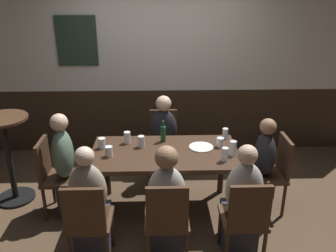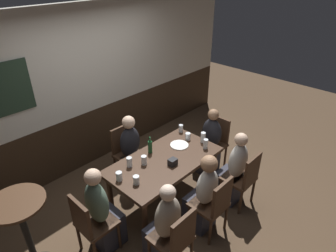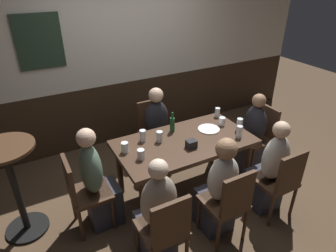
{
  "view_description": "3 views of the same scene",
  "coord_description": "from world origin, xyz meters",
  "px_view_note": "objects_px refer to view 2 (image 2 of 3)",
  "views": [
    {
      "loc": [
        -0.07,
        -3.41,
        2.43
      ],
      "look_at": [
        0.03,
        0.01,
        1.03
      ],
      "focal_mm": 37.81,
      "sensor_mm": 36.0,
      "label": 1
    },
    {
      "loc": [
        -2.31,
        -2.25,
        3.08
      ],
      "look_at": [
        0.23,
        0.15,
        1.11
      ],
      "focal_mm": 31.3,
      "sensor_mm": 36.0,
      "label": 2
    },
    {
      "loc": [
        -1.54,
        -2.46,
        2.5
      ],
      "look_at": [
        -0.15,
        0.11,
        0.92
      ],
      "focal_mm": 31.52,
      "sensor_mm": 36.0,
      "label": 3
    }
  ],
  "objects_px": {
    "pint_glass_amber": "(119,177)",
    "condiment_caddy": "(173,162)",
    "chair_right_near": "(244,177)",
    "person_head_east": "(209,146)",
    "chair_mid_far": "(126,150)",
    "person_right_near": "(233,173)",
    "chair_head_east": "(215,140)",
    "plate_white_large": "(179,145)",
    "person_mid_far": "(133,155)",
    "pint_glass_pale": "(129,162)",
    "person_left_near": "(165,230)",
    "chair_mid_near": "(214,204)",
    "side_bar_table": "(26,233)",
    "beer_glass_tall": "(206,144)",
    "chair_head_west": "(91,223)",
    "beer_glass_half": "(203,138)",
    "highball_clear": "(136,180)",
    "chair_left_near": "(176,238)",
    "tumbler_water": "(144,161)",
    "person_head_west": "(102,215)",
    "pint_glass_stout": "(188,137)",
    "tumbler_short": "(181,129)",
    "beer_bottle_green": "(150,146)",
    "person_mid_near": "(203,198)"
  },
  "relations": [
    {
      "from": "chair_head_east",
      "to": "plate_white_large",
      "type": "relative_size",
      "value": 3.29
    },
    {
      "from": "chair_left_near",
      "to": "pint_glass_amber",
      "type": "relative_size",
      "value": 7.54
    },
    {
      "from": "person_right_near",
      "to": "plate_white_large",
      "type": "distance_m",
      "value": 0.86
    },
    {
      "from": "chair_mid_far",
      "to": "person_right_near",
      "type": "distance_m",
      "value": 1.67
    },
    {
      "from": "chair_head_west",
      "to": "beer_glass_half",
      "type": "height_order",
      "value": "beer_glass_half"
    },
    {
      "from": "person_mid_far",
      "to": "person_left_near",
      "type": "xyz_separation_m",
      "value": [
        -0.7,
        -1.35,
        -0.0
      ]
    },
    {
      "from": "chair_mid_near",
      "to": "chair_left_near",
      "type": "height_order",
      "value": "same"
    },
    {
      "from": "pint_glass_stout",
      "to": "pint_glass_amber",
      "type": "relative_size",
      "value": 0.9
    },
    {
      "from": "condiment_caddy",
      "to": "chair_mid_near",
      "type": "bearing_deg",
      "value": -89.21
    },
    {
      "from": "person_mid_far",
      "to": "beer_glass_tall",
      "type": "height_order",
      "value": "person_mid_far"
    },
    {
      "from": "chair_mid_near",
      "to": "chair_head_west",
      "type": "distance_m",
      "value": 1.47
    },
    {
      "from": "person_mid_far",
      "to": "side_bar_table",
      "type": "distance_m",
      "value": 1.84
    },
    {
      "from": "chair_head_west",
      "to": "person_mid_near",
      "type": "distance_m",
      "value": 1.38
    },
    {
      "from": "pint_glass_amber",
      "to": "pint_glass_pale",
      "type": "bearing_deg",
      "value": 24.74
    },
    {
      "from": "person_mid_far",
      "to": "plate_white_large",
      "type": "xyz_separation_m",
      "value": [
        0.4,
        -0.59,
        0.27
      ]
    },
    {
      "from": "chair_head_east",
      "to": "beer_bottle_green",
      "type": "height_order",
      "value": "beer_bottle_green"
    },
    {
      "from": "chair_mid_far",
      "to": "person_head_west",
      "type": "relative_size",
      "value": 0.75
    },
    {
      "from": "person_mid_near",
      "to": "pint_glass_amber",
      "type": "relative_size",
      "value": 9.8
    },
    {
      "from": "pint_glass_amber",
      "to": "condiment_caddy",
      "type": "relative_size",
      "value": 1.06
    },
    {
      "from": "person_head_east",
      "to": "pint_glass_amber",
      "type": "xyz_separation_m",
      "value": [
        -1.73,
        0.11,
        0.33
      ]
    },
    {
      "from": "chair_right_near",
      "to": "tumbler_short",
      "type": "height_order",
      "value": "chair_right_near"
    },
    {
      "from": "chair_head_east",
      "to": "condiment_caddy",
      "type": "distance_m",
      "value": 1.26
    },
    {
      "from": "chair_mid_far",
      "to": "person_mid_near",
      "type": "bearing_deg",
      "value": -90.0
    },
    {
      "from": "chair_head_east",
      "to": "tumbler_water",
      "type": "height_order",
      "value": "chair_head_east"
    },
    {
      "from": "pint_glass_stout",
      "to": "beer_glass_half",
      "type": "xyz_separation_m",
      "value": [
        0.1,
        -0.21,
        0.02
      ]
    },
    {
      "from": "person_mid_near",
      "to": "side_bar_table",
      "type": "height_order",
      "value": "person_mid_near"
    },
    {
      "from": "person_head_east",
      "to": "highball_clear",
      "type": "distance_m",
      "value": 1.66
    },
    {
      "from": "person_left_near",
      "to": "condiment_caddy",
      "type": "relative_size",
      "value": 10.41
    },
    {
      "from": "person_mid_far",
      "to": "pint_glass_stout",
      "type": "relative_size",
      "value": 10.86
    },
    {
      "from": "chair_right_near",
      "to": "beer_glass_half",
      "type": "relative_size",
      "value": 5.53
    },
    {
      "from": "chair_left_near",
      "to": "tumbler_short",
      "type": "distance_m",
      "value": 1.85
    },
    {
      "from": "chair_mid_near",
      "to": "pint_glass_pale",
      "type": "relative_size",
      "value": 6.53
    },
    {
      "from": "chair_mid_far",
      "to": "side_bar_table",
      "type": "distance_m",
      "value": 1.89
    },
    {
      "from": "person_right_near",
      "to": "beer_bottle_green",
      "type": "distance_m",
      "value": 1.23
    },
    {
      "from": "person_left_near",
      "to": "beer_glass_half",
      "type": "height_order",
      "value": "person_left_near"
    },
    {
      "from": "pint_glass_pale",
      "to": "beer_glass_half",
      "type": "height_order",
      "value": "beer_glass_half"
    },
    {
      "from": "chair_mid_far",
      "to": "tumbler_short",
      "type": "distance_m",
      "value": 0.92
    },
    {
      "from": "person_head_east",
      "to": "condiment_caddy",
      "type": "bearing_deg",
      "value": -171.37
    },
    {
      "from": "chair_mid_near",
      "to": "tumbler_short",
      "type": "height_order",
      "value": "chair_mid_near"
    },
    {
      "from": "chair_head_east",
      "to": "chair_right_near",
      "type": "height_order",
      "value": "same"
    },
    {
      "from": "pint_glass_pale",
      "to": "chair_left_near",
      "type": "bearing_deg",
      "value": -104.61
    },
    {
      "from": "chair_right_near",
      "to": "person_head_east",
      "type": "relative_size",
      "value": 0.8
    },
    {
      "from": "person_right_near",
      "to": "beer_glass_tall",
      "type": "xyz_separation_m",
      "value": [
        -0.09,
        0.44,
        0.33
      ]
    },
    {
      "from": "person_left_near",
      "to": "highball_clear",
      "type": "xyz_separation_m",
      "value": [
        0.11,
        0.58,
        0.31
      ]
    },
    {
      "from": "chair_head_east",
      "to": "chair_head_west",
      "type": "distance_m",
      "value": 2.41
    },
    {
      "from": "person_mid_far",
      "to": "pint_glass_pale",
      "type": "relative_size",
      "value": 8.45
    },
    {
      "from": "person_left_near",
      "to": "beer_glass_tall",
      "type": "bearing_deg",
      "value": 18.82
    },
    {
      "from": "chair_mid_far",
      "to": "tumbler_water",
      "type": "bearing_deg",
      "value": -109.77
    },
    {
      "from": "person_head_west",
      "to": "beer_bottle_green",
      "type": "bearing_deg",
      "value": 14.3
    },
    {
      "from": "person_right_near",
      "to": "pint_glass_stout",
      "type": "height_order",
      "value": "person_right_near"
    }
  ]
}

